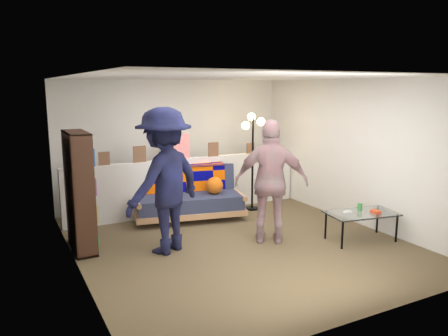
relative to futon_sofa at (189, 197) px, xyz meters
name	(u,v)px	position (x,y,z in m)	size (l,w,h in m)	color
ground	(236,242)	(0.15, -1.43, -0.38)	(5.00, 5.00, 0.00)	brown
room_shell	(222,127)	(0.15, -0.96, 1.30)	(4.60, 5.05, 2.45)	silver
half_wall_ledge	(188,185)	(0.15, 0.37, 0.12)	(4.45, 0.15, 1.00)	silver
ledge_decor	(177,149)	(-0.08, 0.35, 0.80)	(2.97, 0.02, 0.45)	brown
futon_sofa	(189,197)	(0.00, 0.00, 0.00)	(2.01, 1.23, 0.81)	tan
bookshelf	(80,196)	(-1.94, -0.67, 0.40)	(0.28, 0.84, 1.67)	#321A10
coffee_table	(362,214)	(1.83, -2.24, 0.03)	(1.11, 0.73, 0.53)	black
floor_lamp	(253,142)	(1.28, 0.00, 0.90)	(0.39, 0.33, 1.80)	black
person_left	(165,181)	(-0.91, -1.29, 0.63)	(1.30, 0.74, 2.01)	black
person_right	(271,182)	(0.59, -1.66, 0.53)	(1.06, 0.44, 1.81)	#D28794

